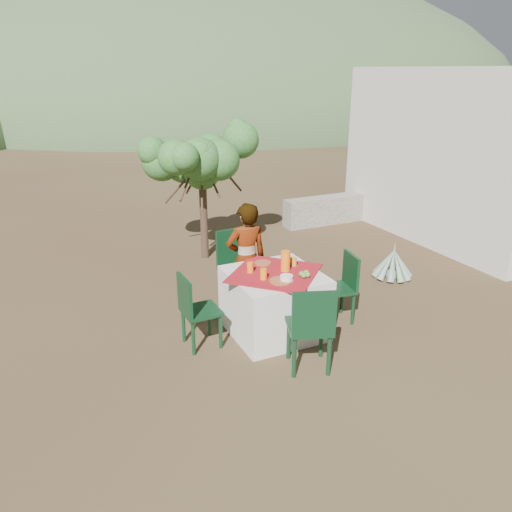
{
  "coord_description": "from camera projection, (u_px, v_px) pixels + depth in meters",
  "views": [
    {
      "loc": [
        -2.24,
        -4.88,
        2.96
      ],
      "look_at": [
        0.15,
        0.23,
        0.84
      ],
      "focal_mm": 35.0,
      "sensor_mm": 36.0,
      "label": 1
    }
  ],
  "objects": [
    {
      "name": "chair_far",
      "position": [
        236.0,
        262.0,
        6.65
      ],
      "size": [
        0.5,
        0.5,
        0.98
      ],
      "rotation": [
        0.0,
        0.0,
        0.11
      ],
      "color": "black",
      "rests_on": "ground"
    },
    {
      "name": "glass_far",
      "position": [
        250.0,
        267.0,
        5.73
      ],
      "size": [
        0.07,
        0.07,
        0.12
      ],
      "primitive_type": "cylinder",
      "color": "orange",
      "rests_on": "table"
    },
    {
      "name": "glass_near",
      "position": [
        264.0,
        274.0,
        5.54
      ],
      "size": [
        0.08,
        0.08,
        0.12
      ],
      "primitive_type": "cylinder",
      "color": "orange",
      "rests_on": "table"
    },
    {
      "name": "napkin_holder",
      "position": [
        287.0,
        262.0,
        5.93
      ],
      "size": [
        0.07,
        0.04,
        0.09
      ],
      "primitive_type": "cube",
      "rotation": [
        0.0,
        0.0,
        0.06
      ],
      "color": "white",
      "rests_on": "table"
    },
    {
      "name": "bowl_plate",
      "position": [
        286.0,
        280.0,
        5.51
      ],
      "size": [
        0.17,
        0.17,
        0.01
      ],
      "primitive_type": "cylinder",
      "color": "brown",
      "rests_on": "table"
    },
    {
      "name": "table",
      "position": [
        274.0,
        303.0,
        5.87
      ],
      "size": [
        1.3,
        1.3,
        0.76
      ],
      "color": "white",
      "rests_on": "ground"
    },
    {
      "name": "guesthouse",
      "position": [
        485.0,
        153.0,
        9.29
      ],
      "size": [
        3.2,
        4.2,
        3.0
      ],
      "primitive_type": "cube",
      "color": "beige",
      "rests_on": "ground"
    },
    {
      "name": "chair_left",
      "position": [
        195.0,
        308.0,
        5.51
      ],
      "size": [
        0.41,
        0.41,
        0.86
      ],
      "rotation": [
        0.0,
        0.0,
        1.6
      ],
      "color": "black",
      "rests_on": "ground"
    },
    {
      "name": "stone_wall",
      "position": [
        342.0,
        208.0,
        10.28
      ],
      "size": [
        2.6,
        0.35,
        0.55
      ],
      "primitive_type": "cube",
      "color": "gray",
      "rests_on": "ground"
    },
    {
      "name": "hill_near_right",
      "position": [
        203.0,
        107.0,
        41.36
      ],
      "size": [
        48.0,
        48.0,
        20.0
      ],
      "primitive_type": "ellipsoid",
      "color": "#304D2B",
      "rests_on": "ground"
    },
    {
      "name": "jar_left",
      "position": [
        294.0,
        262.0,
        5.92
      ],
      "size": [
        0.06,
        0.06,
        0.1
      ],
      "primitive_type": "cylinder",
      "color": "orange",
      "rests_on": "table"
    },
    {
      "name": "chair_near",
      "position": [
        311.0,
        325.0,
        5.03
      ],
      "size": [
        0.56,
        0.56,
        0.96
      ],
      "rotation": [
        0.0,
        0.0,
        2.8
      ],
      "color": "black",
      "rests_on": "ground"
    },
    {
      "name": "fruit_cluster",
      "position": [
        305.0,
        274.0,
        5.61
      ],
      "size": [
        0.13,
        0.12,
        0.07
      ],
      "color": "#568831",
      "rests_on": "table"
    },
    {
      "name": "chair_right",
      "position": [
        342.0,
        284.0,
        6.12
      ],
      "size": [
        0.46,
        0.46,
        0.86
      ],
      "rotation": [
        0.0,
        0.0,
        4.54
      ],
      "color": "black",
      "rests_on": "ground"
    },
    {
      "name": "shrub_tree",
      "position": [
        204.0,
        165.0,
        7.9
      ],
      "size": [
        1.65,
        1.62,
        1.94
      ],
      "color": "#412B20",
      "rests_on": "ground"
    },
    {
      "name": "agave",
      "position": [
        393.0,
        264.0,
        7.48
      ],
      "size": [
        0.6,
        0.6,
        0.64
      ],
      "rotation": [
        0.0,
        0.0,
        0.16
      ],
      "color": "gray",
      "rests_on": "ground"
    },
    {
      "name": "jar_right",
      "position": [
        290.0,
        260.0,
        6.0
      ],
      "size": [
        0.06,
        0.06,
        0.09
      ],
      "primitive_type": "cylinder",
      "color": "orange",
      "rests_on": "table"
    },
    {
      "name": "plate_near",
      "position": [
        281.0,
        281.0,
        5.5
      ],
      "size": [
        0.25,
        0.25,
        0.01
      ],
      "primitive_type": "cylinder",
      "color": "brown",
      "rests_on": "table"
    },
    {
      "name": "ground",
      "position": [
        253.0,
        328.0,
        6.07
      ],
      "size": [
        160.0,
        160.0,
        0.0
      ],
      "primitive_type": "plane",
      "color": "#3D281C",
      "rests_on": "ground"
    },
    {
      "name": "person",
      "position": [
        246.0,
        259.0,
        6.25
      ],
      "size": [
        0.55,
        0.38,
        1.45
      ],
      "primitive_type": "imported",
      "rotation": [
        0.0,
        0.0,
        3.09
      ],
      "color": "#8C6651",
      "rests_on": "ground"
    },
    {
      "name": "hill_far_right",
      "position": [
        308.0,
        97.0,
        56.18
      ],
      "size": [
        36.0,
        36.0,
        14.0
      ],
      "primitive_type": "ellipsoid",
      "color": "gray",
      "rests_on": "ground"
    },
    {
      "name": "plate_far",
      "position": [
        263.0,
        263.0,
        6.01
      ],
      "size": [
        0.2,
        0.2,
        0.01
      ],
      "primitive_type": "cylinder",
      "color": "brown",
      "rests_on": "table"
    },
    {
      "name": "juice_pitcher",
      "position": [
        285.0,
        261.0,
        5.75
      ],
      "size": [
        0.11,
        0.11,
        0.24
      ],
      "primitive_type": "cylinder",
      "color": "orange",
      "rests_on": "table"
    },
    {
      "name": "white_bowl",
      "position": [
        287.0,
        278.0,
        5.5
      ],
      "size": [
        0.14,
        0.14,
        0.05
      ],
      "primitive_type": "cylinder",
      "color": "white",
      "rests_on": "bowl_plate"
    }
  ]
}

